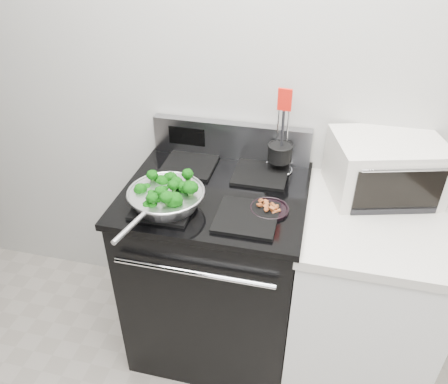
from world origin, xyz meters
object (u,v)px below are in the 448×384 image
(skillet, at_px, (166,198))
(toaster_oven, at_px, (385,167))
(gas_range, at_px, (217,268))
(bacon_plate, at_px, (269,207))
(utensil_holder, at_px, (280,157))

(skillet, relative_size, toaster_oven, 0.95)
(gas_range, xyz_separation_m, skillet, (-0.16, -0.18, 0.51))
(bacon_plate, distance_m, toaster_oven, 0.54)
(bacon_plate, xyz_separation_m, toaster_oven, (0.45, 0.29, 0.08))
(gas_range, distance_m, toaster_oven, 0.91)
(gas_range, xyz_separation_m, bacon_plate, (0.25, -0.10, 0.48))
(skillet, bearing_deg, toaster_oven, 35.57)
(bacon_plate, xyz_separation_m, utensil_holder, (-0.00, 0.32, 0.05))
(skillet, relative_size, bacon_plate, 3.10)
(gas_range, bearing_deg, skillet, -132.32)
(toaster_oven, bearing_deg, skillet, -172.26)
(skillet, bearing_deg, bacon_plate, 23.01)
(skillet, bearing_deg, utensil_holder, 56.82)
(skillet, xyz_separation_m, utensil_holder, (0.41, 0.40, 0.02))
(skillet, distance_m, bacon_plate, 0.42)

